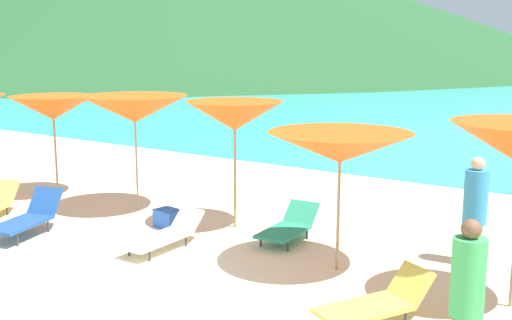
{
  "coord_description": "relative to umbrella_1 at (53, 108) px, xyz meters",
  "views": [
    {
      "loc": [
        6.43,
        -5.51,
        3.41
      ],
      "look_at": [
        -0.15,
        4.17,
        1.2
      ],
      "focal_mm": 43.83,
      "sensor_mm": 36.0,
      "label": 1
    }
  ],
  "objects": [
    {
      "name": "ground_plane",
      "position": [
        5.0,
        6.66,
        -2.14
      ],
      "size": [
        50.0,
        100.0,
        0.3
      ],
      "primitive_type": "cube",
      "color": "beige"
    },
    {
      "name": "lounge_chair_2",
      "position": [
        8.63,
        -2.08,
        -1.7
      ],
      "size": [
        1.19,
        1.59,
        0.63
      ],
      "rotation": [
        0.0,
        0.0,
        -0.48
      ],
      "color": "#D8BF4C",
      "rests_on": "ground_plane"
    },
    {
      "name": "umbrella_1",
      "position": [
        0.0,
        0.0,
        0.0
      ],
      "size": [
        2.01,
        2.01,
        2.25
      ],
      "color": "#9E7F59",
      "rests_on": "ground_plane"
    },
    {
      "name": "lounge_chair_3",
      "position": [
        4.52,
        -1.4,
        -1.75
      ],
      "size": [
        0.54,
        1.64,
        0.53
      ],
      "rotation": [
        0.0,
        0.0,
        0.01
      ],
      "color": "white",
      "rests_on": "ground_plane"
    },
    {
      "name": "umbrella_4",
      "position": [
        7.37,
        -0.66,
        -0.1
      ],
      "size": [
        2.34,
        2.34,
        2.12
      ],
      "color": "#9E7F59",
      "rests_on": "ground_plane"
    },
    {
      "name": "lounge_chair_1",
      "position": [
        1.96,
        -2.21,
        -1.66
      ],
      "size": [
        0.99,
        1.63,
        0.73
      ],
      "rotation": [
        0.0,
        0.0,
        0.27
      ],
      "color": "#1E478C",
      "rests_on": "ground_plane"
    },
    {
      "name": "beachgoer_2",
      "position": [
        9.0,
        0.74,
        -1.09
      ],
      "size": [
        0.37,
        0.37,
        1.7
      ],
      "rotation": [
        0.0,
        0.0,
        2.02
      ],
      "color": "#DBAA84",
      "rests_on": "ground_plane"
    },
    {
      "name": "cooler_box",
      "position": [
        3.75,
        -0.45,
        -1.82
      ],
      "size": [
        0.55,
        0.43,
        0.34
      ],
      "primitive_type": "cube",
      "rotation": [
        0.0,
        0.0,
        -0.15
      ],
      "color": "blue",
      "rests_on": "ground_plane"
    },
    {
      "name": "lounge_chair_4",
      "position": [
        6.01,
        0.15,
        -1.73
      ],
      "size": [
        0.69,
        1.46,
        0.57
      ],
      "rotation": [
        0.0,
        0.0,
        0.07
      ],
      "color": "#268C66",
      "rests_on": "ground_plane"
    },
    {
      "name": "umbrella_2",
      "position": [
        2.42,
        0.09,
        0.11
      ],
      "size": [
        2.37,
        2.37,
        2.37
      ],
      "color": "#9E7F59",
      "rests_on": "ground_plane"
    },
    {
      "name": "umbrella_3",
      "position": [
        4.78,
        0.26,
        0.11
      ],
      "size": [
        1.94,
        1.94,
        2.37
      ],
      "color": "#9E7F59",
      "rests_on": "ground_plane"
    },
    {
      "name": "beachgoer_1",
      "position": [
        9.84,
        -2.66,
        -1.11
      ],
      "size": [
        0.35,
        0.35,
        1.67
      ],
      "rotation": [
        0.0,
        0.0,
        5.9
      ],
      "color": "brown",
      "rests_on": "ground_plane"
    }
  ]
}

